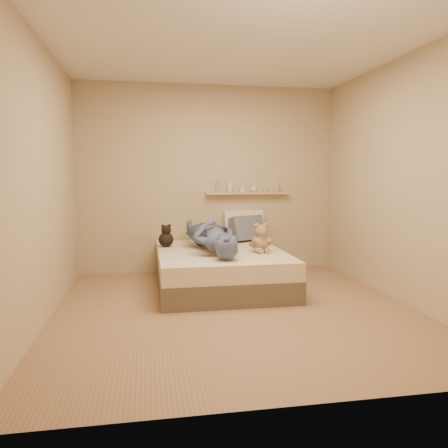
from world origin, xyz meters
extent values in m
plane|color=#956E4D|center=(0.00, 0.00, 0.00)|extent=(3.80, 3.80, 0.00)
plane|color=silver|center=(0.00, 0.00, 2.60)|extent=(3.80, 3.80, 0.00)
plane|color=tan|center=(0.00, 1.90, 1.30)|extent=(3.60, 0.00, 3.60)
plane|color=tan|center=(0.00, -1.90, 1.30)|extent=(3.60, 0.00, 3.60)
plane|color=tan|center=(-1.80, 0.00, 1.30)|extent=(0.00, 3.80, 3.80)
plane|color=tan|center=(1.80, 0.00, 1.30)|extent=(0.00, 3.80, 3.80)
cube|color=brown|center=(0.00, 0.93, 0.12)|extent=(1.50, 1.90, 0.25)
cube|color=beige|center=(0.00, 0.93, 0.35)|extent=(1.48, 1.88, 0.20)
cube|color=silver|center=(0.00, 0.40, 0.61)|extent=(0.19, 0.11, 0.06)
cube|color=black|center=(0.00, 0.40, 0.63)|extent=(0.10, 0.06, 0.03)
sphere|color=#997E54|center=(0.45, 0.74, 0.56)|extent=(0.21, 0.21, 0.21)
sphere|color=#8E6A4E|center=(0.45, 0.72, 0.70)|extent=(0.16, 0.16, 0.16)
sphere|color=#A28458|center=(0.40, 0.71, 0.77)|extent=(0.06, 0.06, 0.06)
sphere|color=#987B53|center=(0.51, 0.72, 0.77)|extent=(0.06, 0.06, 0.06)
sphere|color=#8B624D|center=(0.46, 0.65, 0.68)|extent=(0.06, 0.06, 0.06)
cylinder|color=#93664E|center=(0.36, 0.70, 0.57)|extent=(0.10, 0.15, 0.12)
cylinder|color=#996E51|center=(0.55, 0.72, 0.57)|extent=(0.08, 0.15, 0.12)
cylinder|color=#AB7D5B|center=(0.41, 0.64, 0.48)|extent=(0.10, 0.15, 0.07)
cylinder|color=#9F7855|center=(0.51, 0.65, 0.48)|extent=(0.08, 0.15, 0.07)
cylinder|color=beige|center=(0.45, 0.72, 0.63)|extent=(0.12, 0.12, 0.02)
sphere|color=black|center=(-0.63, 1.29, 0.54)|extent=(0.19, 0.19, 0.19)
sphere|color=black|center=(-0.63, 1.28, 0.67)|extent=(0.13, 0.13, 0.13)
sphere|color=black|center=(-0.67, 1.27, 0.72)|extent=(0.05, 0.05, 0.05)
sphere|color=black|center=(-0.59, 1.29, 0.72)|extent=(0.05, 0.05, 0.05)
cube|color=beige|center=(0.48, 1.76, 0.65)|extent=(0.55, 0.29, 0.43)
cube|color=slate|center=(0.50, 1.62, 0.62)|extent=(0.56, 0.44, 0.37)
imported|color=#464C6F|center=(-0.10, 0.93, 0.64)|extent=(0.69, 1.59, 0.37)
cube|color=tan|center=(0.55, 1.84, 1.10)|extent=(1.20, 0.12, 0.03)
cylinder|color=white|center=(0.12, 1.84, 1.20)|extent=(0.04, 0.04, 0.18)
imported|color=silver|center=(0.29, 1.84, 1.21)|extent=(0.09, 0.09, 0.20)
cylinder|color=silver|center=(0.48, 1.84, 1.15)|extent=(0.08, 0.08, 0.07)
imported|color=silver|center=(0.65, 1.84, 1.18)|extent=(0.13, 0.13, 0.12)
cylinder|color=#AAA491|center=(0.81, 1.84, 1.14)|extent=(0.07, 0.07, 0.05)
imported|color=silver|center=(0.98, 1.84, 1.19)|extent=(0.10, 0.10, 0.15)
camera|label=1|loc=(-0.87, -4.22, 1.35)|focal=35.00mm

